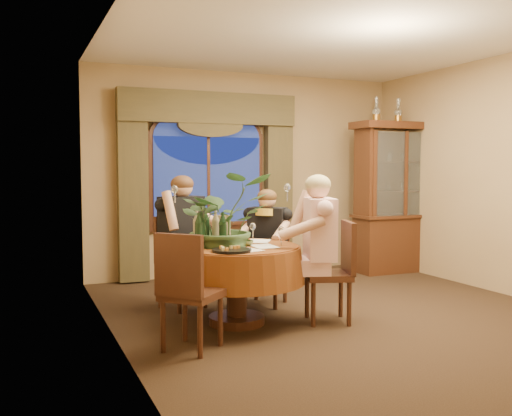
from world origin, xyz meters
name	(u,v)px	position (x,y,z in m)	size (l,w,h in m)	color
floor	(339,313)	(0.00, 0.00, 0.00)	(5.00, 5.00, 0.00)	black
wall_back	(247,174)	(0.00, 2.50, 1.40)	(4.50, 4.50, 0.00)	#997B51
wall_right	(508,175)	(2.25, 0.00, 1.40)	(5.00, 5.00, 0.00)	#997B51
ceiling	(342,34)	(0.00, 0.00, 2.80)	(5.00, 5.00, 0.00)	white
window	(208,181)	(-0.60, 2.43, 1.30)	(1.62, 0.10, 1.32)	navy
arched_transom	(208,123)	(-0.60, 2.43, 2.08)	(1.60, 0.06, 0.44)	navy
drapery_left	(133,192)	(-1.63, 2.38, 1.18)	(0.38, 0.14, 2.32)	#3F3822
drapery_right	(278,189)	(0.43, 2.38, 1.18)	(0.38, 0.14, 2.32)	#3F3822
swag_valance	(210,108)	(-0.60, 2.35, 2.28)	(2.45, 0.16, 0.42)	#3F3822
dining_table	(237,285)	(-1.11, 0.04, 0.38)	(1.29, 1.29, 0.75)	maroon
china_cabinet	(397,197)	(2.00, 1.75, 1.06)	(1.32, 0.52, 2.12)	#371B0F
oil_lamp_left	(376,109)	(1.63, 1.75, 2.29)	(0.11, 0.11, 0.34)	#A5722D
oil_lamp_center	(398,110)	(2.00, 1.75, 2.29)	(0.11, 0.11, 0.34)	#A5722D
oil_lamp_right	(419,111)	(2.37, 1.75, 2.29)	(0.11, 0.11, 0.34)	#A5722D
chair_right	(328,272)	(-0.28, -0.23, 0.48)	(0.42, 0.42, 0.96)	black
chair_back_right	(265,261)	(-0.55, 0.64, 0.48)	(0.42, 0.42, 0.96)	black
chair_back	(183,263)	(-1.41, 0.84, 0.48)	(0.42, 0.42, 0.96)	black
chair_front_left	(192,291)	(-1.72, -0.53, 0.48)	(0.42, 0.42, 0.96)	black
person_pink	(320,249)	(-0.35, -0.21, 0.71)	(0.51, 0.47, 1.42)	beige
person_back	(181,242)	(-1.41, 0.87, 0.70)	(0.50, 0.46, 1.41)	black
person_scarf	(268,247)	(-0.51, 0.67, 0.63)	(0.45, 0.41, 1.26)	black
stoneware_vase	(224,230)	(-1.19, 0.17, 0.89)	(0.15, 0.15, 0.28)	#8D795D
centerpiece_plant	(224,184)	(-1.20, 0.13, 1.33)	(0.88, 0.98, 0.76)	#355630
olive_bowl	(245,243)	(-1.04, 0.00, 0.77)	(0.16, 0.16, 0.05)	#4E5E2F
cheese_platter	(232,250)	(-1.29, -0.32, 0.76)	(0.35, 0.35, 0.02)	black
wine_bottle_0	(206,227)	(-1.35, 0.22, 0.92)	(0.07, 0.07, 0.33)	black
wine_bottle_1	(199,231)	(-1.51, -0.05, 0.92)	(0.07, 0.07, 0.33)	black
wine_bottle_2	(197,228)	(-1.46, 0.16, 0.92)	(0.07, 0.07, 0.33)	tan
wine_bottle_3	(201,230)	(-1.45, 0.05, 0.92)	(0.07, 0.07, 0.33)	black
wine_bottle_4	(216,228)	(-1.29, 0.12, 0.92)	(0.07, 0.07, 0.33)	tan
wine_bottle_5	(223,230)	(-1.27, -0.04, 0.92)	(0.07, 0.07, 0.33)	black
tasting_paper_0	(264,246)	(-0.90, -0.14, 0.75)	(0.21, 0.30, 0.00)	white
tasting_paper_1	(259,241)	(-0.80, 0.23, 0.75)	(0.21, 0.30, 0.00)	white
tasting_paper_2	(245,250)	(-1.14, -0.27, 0.75)	(0.21, 0.30, 0.00)	white
wine_glass_person_pink	(281,236)	(-0.70, -0.09, 0.84)	(0.07, 0.07, 0.18)	silver
wine_glass_person_back	(208,232)	(-1.26, 0.44, 0.84)	(0.07, 0.07, 0.18)	silver
wine_glass_person_scarf	(253,231)	(-0.81, 0.35, 0.84)	(0.07, 0.07, 0.18)	silver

